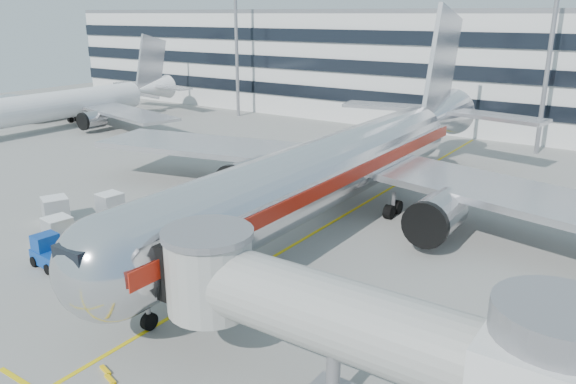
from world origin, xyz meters
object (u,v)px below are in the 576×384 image
Objects in this scene: cargo_container_left at (110,204)px; cargo_container_front at (58,229)px; main_jet at (344,164)px; belt_loader at (160,250)px; cargo_container_right at (56,209)px; baggage_tug at (50,253)px; ramp_worker at (166,239)px.

cargo_container_front is (1.38, -5.53, -0.00)m from cargo_container_left.
main_jet reaches higher than cargo_container_left.
cargo_container_front is at bearing -167.68° from belt_loader.
cargo_container_right is (-17.41, -13.09, -3.29)m from main_jet.
baggage_tug is 9.34m from cargo_container_left.
belt_loader is at bearing 41.49° from baggage_tug.
cargo_container_right is 1.39× the size of ramp_worker.
ramp_worker is (11.07, 0.69, -0.10)m from cargo_container_right.
cargo_container_front is 8.00m from ramp_worker.
cargo_container_front is 1.11× the size of ramp_worker.
belt_loader is 10.20m from cargo_container_left.
cargo_container_left is at bearing 118.45° from baggage_tug.
baggage_tug reaches higher than cargo_container_left.
cargo_container_left is at bearing 103.98° from cargo_container_front.
cargo_container_right is 11.09m from ramp_worker.
main_jet is 18.32× the size of baggage_tug.
belt_loader is at bearing -107.03° from ramp_worker.
baggage_tug is at bearing -41.13° from cargo_container_front.
main_jet is at bearing 59.36° from baggage_tug.
cargo_container_right is (-11.75, 0.51, 0.25)m from belt_loader.
main_jet is at bearing 67.41° from belt_loader.
cargo_container_left is at bearing -146.97° from main_jet.
ramp_worker is (8.80, -2.55, -0.04)m from cargo_container_left.
cargo_container_left is (-4.45, 8.21, 0.01)m from baggage_tug.
main_jet is 18.37m from cargo_container_left.
baggage_tug is at bearing -61.55° from cargo_container_left.
ramp_worker is at bearing -16.18° from cargo_container_left.
ramp_worker is (-6.35, -12.40, -3.40)m from main_jet.
cargo_container_right is at bearing -143.07° from main_jet.
cargo_container_left reaches higher than ramp_worker.
ramp_worker is at bearing 21.83° from cargo_container_front.
main_jet is 21.26m from baggage_tug.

